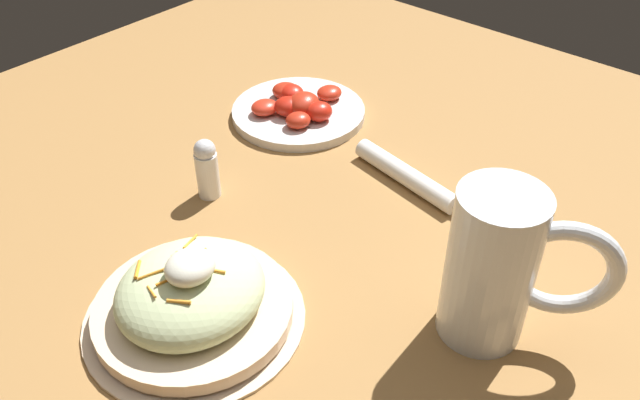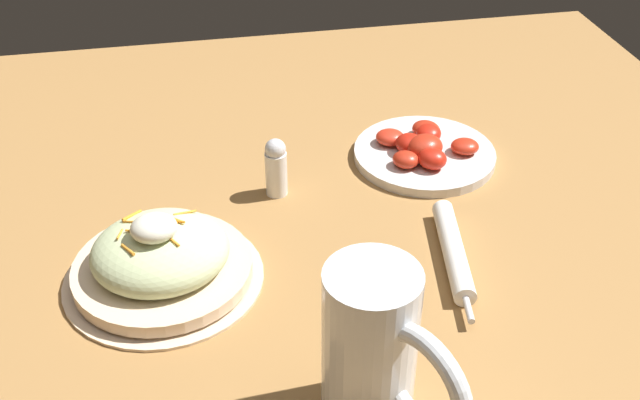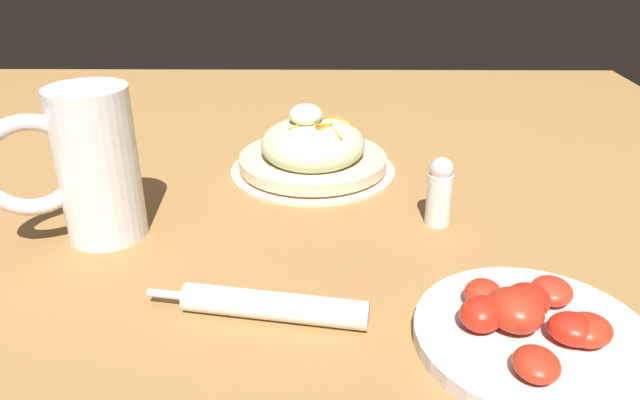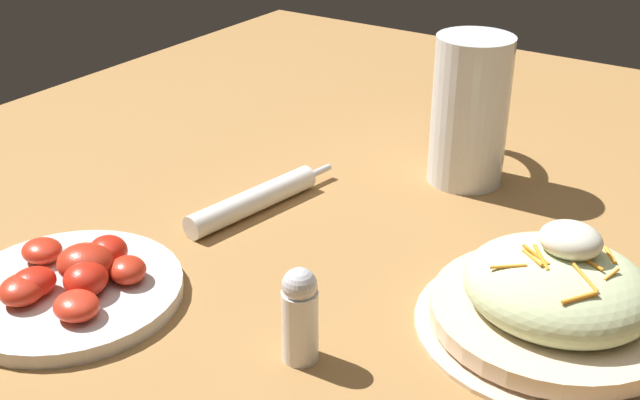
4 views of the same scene
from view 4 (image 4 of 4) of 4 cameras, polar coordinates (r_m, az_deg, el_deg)
ground_plane at (r=0.78m, az=8.52°, el=-4.23°), size 1.43×1.43×0.00m
salad_plate at (r=0.69m, az=16.39°, el=-6.75°), size 0.23×0.23×0.10m
beer_mug at (r=0.92m, az=10.54°, el=5.96°), size 0.11×0.15×0.17m
napkin_roll at (r=0.86m, az=-4.72°, el=-0.03°), size 0.05×0.20×0.03m
tomato_plate at (r=0.74m, az=-17.26°, el=-5.76°), size 0.20×0.20×0.05m
salt_shaker at (r=0.62m, az=-1.43°, el=-8.12°), size 0.03×0.03×0.08m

